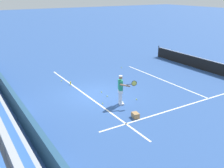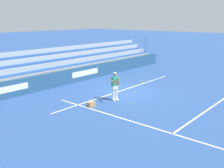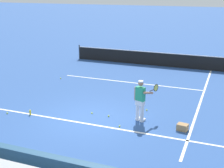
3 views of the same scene
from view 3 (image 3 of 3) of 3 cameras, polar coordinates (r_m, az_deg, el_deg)
ground_plane at (r=13.09m, az=-4.21°, el=-6.31°), size 160.00×160.00×0.00m
court_baseline_white at (r=12.68m, az=-5.19°, el=-7.14°), size 12.00×0.10×0.01m
court_sideline_white at (r=15.73m, az=15.98°, el=-2.81°), size 0.10×12.00×0.01m
court_service_line_white at (r=17.90m, az=3.34°, el=0.30°), size 8.22×0.10×0.01m
back_wall_sponsor_board at (r=9.25m, az=-17.39°, el=-14.02°), size 22.61×0.25×1.10m
tennis_player at (r=12.56m, az=5.27°, el=-2.99°), size 0.83×0.93×1.71m
ball_box_cardboard at (r=12.29m, az=12.77°, el=-7.71°), size 0.44×0.36×0.26m
tennis_ball_toward_net at (r=12.31m, az=1.39°, el=-7.71°), size 0.07×0.07×0.07m
tennis_ball_by_box at (r=14.24m, az=-18.60°, el=-5.07°), size 0.07×0.07×0.07m
tennis_ball_on_baseline at (r=13.55m, az=-3.69°, el=-5.31°), size 0.07×0.07×0.07m
tennis_ball_midcourt at (r=13.92m, az=6.36°, el=-4.75°), size 0.07×0.07×0.07m
tennis_ball_far_left at (r=13.21m, az=-0.62°, el=-5.88°), size 0.07×0.07×0.07m
tennis_ball_far_right at (r=18.81m, az=-9.36°, el=1.03°), size 0.07×0.07×0.07m
water_bottle at (r=13.81m, az=-14.73°, el=-5.07°), size 0.07×0.07×0.22m
tennis_net at (r=21.90m, az=6.99°, el=4.70°), size 11.09×0.09×1.07m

